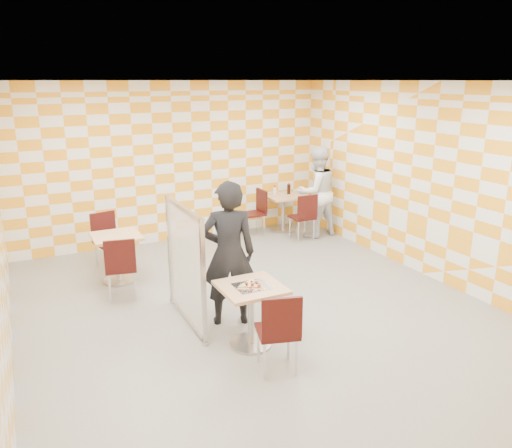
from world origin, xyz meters
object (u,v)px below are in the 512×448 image
Objects in this scene: chair_main_front at (279,328)px; chair_empty_far at (107,236)px; main_table at (251,305)px; partition at (185,265)px; second_table at (283,207)px; soda_bottle at (289,189)px; man_white at (316,192)px; sport_bottle at (275,191)px; man_dark at (229,254)px; empty_table at (117,250)px; chair_second_front at (305,214)px; chair_second_side at (257,209)px; chair_empty_near at (121,264)px.

chair_main_front and chair_empty_far have the same top height.
partition reaches higher than main_table.
second_table is 0.40m from soda_bottle.
sport_bottle is (-0.55, 0.70, -0.06)m from man_white.
partition is 4.26m from man_white.
man_dark reaches higher than man_white.
main_table is 4.71m from sport_bottle.
man_dark reaches higher than soda_bottle.
man_white is at bearing -51.74° from sport_bottle.
soda_bottle is (3.25, 3.07, 0.06)m from partition.
empty_table is 0.81× the size of chair_main_front.
chair_main_front is 4.62m from chair_second_front.
sport_bottle is at bearing 58.40° from main_table.
partition is at bearing 119.29° from main_table.
empty_table is 0.40× the size of man_dark.
chair_main_front is at bearing -75.70° from chair_empty_far.
partition is 4.30m from sport_bottle.
chair_second_side reaches higher than empty_table.
main_table is 0.40× the size of man_dark.
second_table is at bearing 18.70° from empty_table.
sport_bottle is at bearing 17.11° from chair_second_side.
chair_empty_far is 4.62× the size of sport_bottle.
man_dark is at bearing -126.25° from sport_bottle.
man_dark is (0.50, -0.22, 0.14)m from partition.
man_white reaches higher than chair_second_front.
chair_second_front is (3.63, 0.46, 0.04)m from empty_table.
chair_main_front and chair_second_front have the same top height.
chair_empty_far is (-3.01, -0.51, 0.00)m from chair_second_side.
soda_bottle is (3.76, 1.30, 0.34)m from empty_table.
chair_empty_far is at bearing -1.27° from man_white.
chair_main_front is 1.39m from man_dark.
chair_second_front is at bearing 55.20° from chair_main_front.
chair_empty_near reaches higher than empty_table.
sport_bottle reaches higher than second_table.
man_dark is at bearing -63.30° from empty_table.
chair_second_front is 1.00× the size of chair_empty_far.
sport_bottle is (3.46, 1.35, 0.33)m from empty_table.
chair_second_side and chair_empty_far have the same top height.
chair_empty_near is 0.52× the size of man_white.
soda_bottle reaches higher than chair_second_side.
main_table and empty_table have the same top height.
soda_bottle is at bearing 9.03° from chair_empty_far.
chair_second_front is 0.52× the size of man_white.
main_table is 0.68m from chair_main_front.
partition is at bearing -74.13° from empty_table.
man_dark is at bearing -128.80° from second_table.
chair_second_side is 4.62× the size of sport_bottle.
main_table is at bearing -72.95° from chair_empty_far.
chair_empty_near is 4.34m from man_white.
chair_main_front is 2.83m from chair_empty_near.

